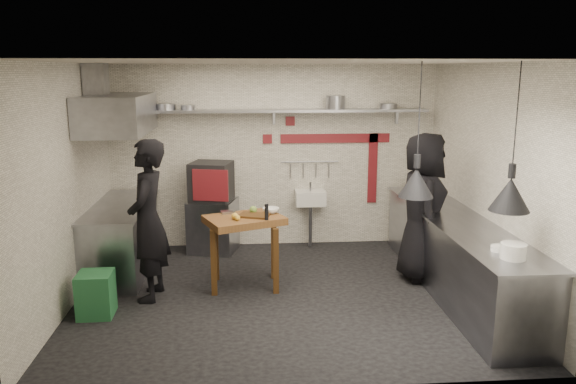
{
  "coord_description": "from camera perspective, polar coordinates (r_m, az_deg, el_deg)",
  "views": [
    {
      "loc": [
        -0.45,
        -6.48,
        2.72
      ],
      "look_at": [
        0.08,
        0.3,
        1.23
      ],
      "focal_mm": 35.0,
      "sensor_mm": 36.0,
      "label": 1
    }
  ],
  "objects": [
    {
      "name": "counter_left_top",
      "position": [
        7.93,
        -16.72,
        -1.35
      ],
      "size": [
        0.76,
        2.0,
        0.03
      ],
      "primitive_type": "cube",
      "color": "gray",
      "rests_on": "counter_left"
    },
    {
      "name": "wall_right",
      "position": [
        7.24,
        19.68,
        1.11
      ],
      "size": [
        0.04,
        4.2,
        2.8
      ],
      "primitive_type": "cube",
      "color": "white",
      "rests_on": "floor"
    },
    {
      "name": "sink_tap",
      "position": [
        8.64,
        2.29,
        0.58
      ],
      "size": [
        0.03,
        0.03,
        0.14
      ],
      "primitive_type": "cylinder",
      "color": "gray",
      "rests_on": "hand_sink"
    },
    {
      "name": "sink_drain",
      "position": [
        8.75,
        2.29,
        -3.46
      ],
      "size": [
        0.06,
        0.06,
        0.66
      ],
      "primitive_type": "cylinder",
      "color": "gray",
      "rests_on": "floor"
    },
    {
      "name": "lemon_a",
      "position": [
        6.92,
        -5.43,
        -2.45
      ],
      "size": [
        0.08,
        0.08,
        0.08
      ],
      "primitive_type": "sphere",
      "rotation": [
        0.0,
        0.0,
        0.0
      ],
      "color": "gold",
      "rests_on": "prep_table"
    },
    {
      "name": "counter_right",
      "position": [
        7.34,
        16.64,
        -6.21
      ],
      "size": [
        0.7,
        3.8,
        0.9
      ],
      "primitive_type": "cube",
      "color": "gray",
      "rests_on": "floor"
    },
    {
      "name": "cutting_board",
      "position": [
        7.04,
        -3.48,
        -2.38
      ],
      "size": [
        0.43,
        0.37,
        0.02
      ],
      "primitive_type": "cube",
      "rotation": [
        0.0,
        0.0,
        -0.34
      ],
      "color": "#462B12",
      "rests_on": "prep_table"
    },
    {
      "name": "wall_back",
      "position": [
        8.69,
        -1.43,
        3.6
      ],
      "size": [
        5.0,
        0.04,
        2.8
      ],
      "primitive_type": "cube",
      "color": "white",
      "rests_on": "floor"
    },
    {
      "name": "shelf_bracket_right",
      "position": [
        8.89,
        10.99,
        7.6
      ],
      "size": [
        0.04,
        0.06,
        0.24
      ],
      "primitive_type": "cube",
      "color": "gray",
      "rests_on": "wall_back"
    },
    {
      "name": "counter_right_top",
      "position": [
        7.21,
        16.86,
        -2.7
      ],
      "size": [
        0.76,
        3.9,
        0.03
      ],
      "primitive_type": "cube",
      "color": "gray",
      "rests_on": "counter_right"
    },
    {
      "name": "bowl",
      "position": [
        7.19,
        -1.75,
        -1.88
      ],
      "size": [
        0.28,
        0.28,
        0.07
      ],
      "primitive_type": "imported",
      "rotation": [
        0.0,
        0.0,
        0.39
      ],
      "color": "white",
      "rests_on": "prep_table"
    },
    {
      "name": "shelf_bracket_mid",
      "position": [
        8.59,
        -1.44,
        7.66
      ],
      "size": [
        0.04,
        0.06,
        0.24
      ],
      "primitive_type": "cube",
      "color": "gray",
      "rests_on": "wall_back"
    },
    {
      "name": "stock_pot",
      "position": [
        8.52,
        4.86,
        9.07
      ],
      "size": [
        0.34,
        0.34,
        0.2
      ],
      "primitive_type": "cylinder",
      "rotation": [
        0.0,
        0.0,
        -0.16
      ],
      "color": "gray",
      "rests_on": "back_shelf"
    },
    {
      "name": "utensil_rail",
      "position": [
        8.71,
        2.2,
        3.08
      ],
      "size": [
        0.9,
        0.02,
        0.02
      ],
      "primitive_type": "cylinder",
      "rotation": [
        0.0,
        1.57,
        0.0
      ],
      "color": "gray",
      "rests_on": "wall_back"
    },
    {
      "name": "hand_sink",
      "position": [
        8.68,
        2.28,
        -0.59
      ],
      "size": [
        0.46,
        0.34,
        0.22
      ],
      "primitive_type": "cube",
      "color": "white",
      "rests_on": "wall_back"
    },
    {
      "name": "steel_tray",
      "position": [
        7.22,
        -6.14,
        -2.04
      ],
      "size": [
        0.2,
        0.15,
        0.03
      ],
      "primitive_type": "cube",
      "rotation": [
        0.0,
        0.0,
        0.23
      ],
      "color": "gray",
      "rests_on": "prep_table"
    },
    {
      "name": "red_tile_b",
      "position": [
        8.63,
        -2.1,
        5.41
      ],
      "size": [
        0.14,
        0.02,
        0.14
      ],
      "primitive_type": "cube",
      "color": "maroon",
      "rests_on": "wall_back"
    },
    {
      "name": "pan_right",
      "position": [
        8.69,
        10.15,
        8.59
      ],
      "size": [
        0.31,
        0.31,
        0.08
      ],
      "primitive_type": "cylinder",
      "rotation": [
        0.0,
        0.0,
        -0.18
      ],
      "color": "gray",
      "rests_on": "back_shelf"
    },
    {
      "name": "shelf_bracket_left",
      "position": [
        8.7,
        -14.15,
        7.36
      ],
      "size": [
        0.04,
        0.06,
        0.24
      ],
      "primitive_type": "cube",
      "color": "gray",
      "rests_on": "wall_back"
    },
    {
      "name": "chef_left",
      "position": [
        6.85,
        -14.03,
        -2.84
      ],
      "size": [
        0.52,
        0.74,
        1.94
      ],
      "primitive_type": "imported",
      "rotation": [
        0.0,
        0.0,
        -1.65
      ],
      "color": "black",
      "rests_on": "floor"
    },
    {
      "name": "prep_table",
      "position": [
        7.17,
        -4.41,
        -6.07
      ],
      "size": [
        1.09,
        0.94,
        0.92
      ],
      "primitive_type": null,
      "rotation": [
        0.0,
        0.0,
        0.39
      ],
      "color": "brown",
      "rests_on": "floor"
    },
    {
      "name": "oven_door",
      "position": [
        8.14,
        -7.88,
        0.68
      ],
      "size": [
        0.52,
        0.16,
        0.46
      ],
      "primitive_type": "cube",
      "rotation": [
        0.0,
        0.0,
        -0.25
      ],
      "color": "maroon",
      "rests_on": "combi_oven"
    },
    {
      "name": "oven_glass",
      "position": [
        8.16,
        -7.66,
        0.71
      ],
      "size": [
        0.37,
        0.11,
        0.34
      ],
      "primitive_type": "cube",
      "rotation": [
        0.0,
        0.0,
        -0.25
      ],
      "color": "black",
      "rests_on": "oven_door"
    },
    {
      "name": "small_bowl_right",
      "position": [
        6.07,
        20.71,
        -5.39
      ],
      "size": [
        0.23,
        0.23,
        0.05
      ],
      "primitive_type": "cylinder",
      "rotation": [
        0.0,
        0.0,
        0.39
      ],
      "color": "white",
      "rests_on": "counter_right_top"
    },
    {
      "name": "red_tile_a",
      "position": [
        8.62,
        0.23,
        7.22
      ],
      "size": [
        0.14,
        0.02,
        0.14
      ],
      "primitive_type": "cube",
      "color": "maroon",
      "rests_on": "wall_back"
    },
    {
      "name": "counter_left",
      "position": [
        8.05,
        -16.51,
        -4.57
      ],
      "size": [
        0.7,
        1.9,
        0.9
      ],
      "primitive_type": "cube",
      "color": "gray",
      "rests_on": "floor"
    },
    {
      "name": "pan_mid_left",
      "position": [
        8.46,
        -10.13,
        8.46
      ],
      "size": [
        0.26,
        0.26,
        0.07
      ],
      "primitive_type": "cylinder",
      "rotation": [
        0.0,
        0.0,
        0.26
      ],
      "color": "gray",
      "rests_on": "back_shelf"
    },
    {
      "name": "hood_duct",
      "position": [
        7.77,
        -18.94,
        10.44
      ],
      "size": [
        0.28,
        0.28,
        0.5
      ],
      "primitive_type": "cube",
      "color": "gray",
      "rests_on": "ceiling"
    },
    {
      "name": "floor",
      "position": [
        7.04,
        -0.46,
        -10.38
      ],
      "size": [
        5.0,
        5.0,
        0.0
      ],
      "primitive_type": "plane",
      "color": "black",
      "rests_on": "ground"
    },
    {
      "name": "wall_left",
      "position": [
        6.92,
        -21.59,
        0.48
      ],
      "size": [
        0.04,
        4.2,
        2.8
      ],
      "primitive_type": "cube",
      "color": "white",
      "rests_on": "floor"
    },
    {
      "name": "plate_stack",
      "position": [
        5.85,
        21.93,
        -5.6
      ],
      "size": [
        0.26,
        0.26,
        0.15
      ],
      "primitive_type": "cylinder",
      "rotation": [
        0.0,
        0.0,
        0.08
      ],
      "color": "white",
      "rests_on": "counter_right_top"
    },
    {
      "name": "back_shelf",
      "position": [
        8.43,
        -1.39,
        8.26
      ],
      "size": [
        4.6,
        0.34,
        0.04
      ],
      "primitive_type": "cube",
      "color": "gray",
      "rests_on": "wall_back"
    },
    {
      "name": "lemon_b",
      "position": [
        6.84,
        -5.16,
        -2.63
      ],
      "size": [
        0.09,
        0.09,
        0.07
      ],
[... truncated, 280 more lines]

